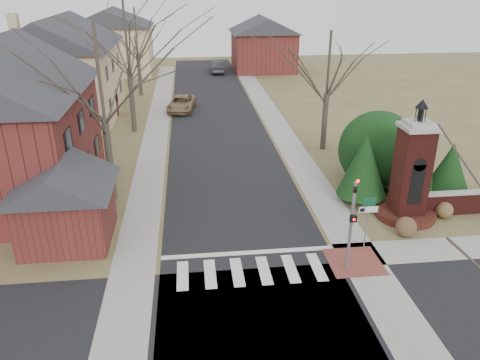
{
  "coord_description": "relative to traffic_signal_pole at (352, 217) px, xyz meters",
  "views": [
    {
      "loc": [
        -2.4,
        -16.34,
        12.04
      ],
      "look_at": [
        0.1,
        6.0,
        2.15
      ],
      "focal_mm": 35.0,
      "sensor_mm": 36.0,
      "label": 1
    }
  ],
  "objects": [
    {
      "name": "bare_tree_3",
      "position": [
        3.2,
        15.43,
        4.1
      ],
      "size": [
        7.0,
        7.0,
        9.7
      ],
      "color": "#473D33",
      "rests_on": "ground"
    },
    {
      "name": "house_distant_left",
      "position": [
        -16.31,
        47.42,
        1.66
      ],
      "size": [
        10.8,
        8.8,
        8.53
      ],
      "color": "beige",
      "rests_on": "ground"
    },
    {
      "name": "ground",
      "position": [
        -4.3,
        -0.57,
        -2.59
      ],
      "size": [
        120.0,
        120.0,
        0.0
      ],
      "primitive_type": "plane",
      "color": "brown",
      "rests_on": "ground"
    },
    {
      "name": "dry_shrub_left",
      "position": [
        3.82,
        2.43,
        -2.07
      ],
      "size": [
        1.03,
        1.03,
        1.03
      ],
      "primitive_type": "sphere",
      "color": "brown",
      "rests_on": "ground"
    },
    {
      "name": "pickup_truck",
      "position": [
        -7.37,
        27.52,
        -1.89
      ],
      "size": [
        3.04,
        5.29,
        1.39
      ],
      "primitive_type": "imported",
      "rotation": [
        0.0,
        0.0,
        -0.16
      ],
      "color": "olive",
      "rests_on": "ground"
    },
    {
      "name": "dry_shrub_right",
      "position": [
        6.7,
        4.03,
        -2.13
      ],
      "size": [
        0.92,
        0.92,
        0.92
      ],
      "primitive_type": "sphere",
      "color": "brown",
      "rests_on": "ground"
    },
    {
      "name": "main_street",
      "position": [
        -4.3,
        21.43,
        -2.58
      ],
      "size": [
        8.0,
        70.0,
        0.01
      ],
      "primitive_type": "cube",
      "color": "black",
      "rests_on": "ground"
    },
    {
      "name": "crosswalk_zone",
      "position": [
        -4.3,
        0.23,
        -2.58
      ],
      "size": [
        8.0,
        2.2,
        0.02
      ],
      "primitive_type": "cube",
      "color": "silver",
      "rests_on": "ground"
    },
    {
      "name": "traffic_signal_pole",
      "position": [
        0.0,
        0.0,
        0.0
      ],
      "size": [
        0.28,
        0.41,
        4.5
      ],
      "color": "slate",
      "rests_on": "ground"
    },
    {
      "name": "house_distant_right",
      "position": [
        3.69,
        47.42,
        1.06
      ],
      "size": [
        8.8,
        8.8,
        7.3
      ],
      "color": "maroon",
      "rests_on": "ground"
    },
    {
      "name": "evergreen_near",
      "position": [
        2.9,
        6.43,
        -0.29
      ],
      "size": [
        2.8,
        2.8,
        4.1
      ],
      "color": "#473D33",
      "rests_on": "ground"
    },
    {
      "name": "stop_bar",
      "position": [
        -4.3,
        1.73,
        -2.58
      ],
      "size": [
        8.0,
        0.35,
        0.02
      ],
      "primitive_type": "cube",
      "color": "silver",
      "rests_on": "ground"
    },
    {
      "name": "house_stucco_left",
      "position": [
        -17.8,
        26.42,
        2.01
      ],
      "size": [
        9.8,
        12.8,
        9.28
      ],
      "color": "beige",
      "rests_on": "ground"
    },
    {
      "name": "bare_tree_1",
      "position": [
        -11.3,
        21.43,
        5.44
      ],
      "size": [
        8.4,
        8.4,
        11.64
      ],
      "color": "#473D33",
      "rests_on": "ground"
    },
    {
      "name": "bare_tree_0",
      "position": [
        -11.3,
        8.43,
        5.11
      ],
      "size": [
        8.05,
        8.05,
        11.15
      ],
      "color": "#473D33",
      "rests_on": "ground"
    },
    {
      "name": "sign_post",
      "position": [
        1.29,
        1.41,
        -0.64
      ],
      "size": [
        0.9,
        0.07,
        2.75
      ],
      "color": "slate",
      "rests_on": "ground"
    },
    {
      "name": "evergreen_mid",
      "position": [
        6.2,
        7.63,
        0.01
      ],
      "size": [
        3.4,
        3.4,
        4.7
      ],
      "color": "#473D33",
      "rests_on": "ground"
    },
    {
      "name": "cross_street",
      "position": [
        -4.3,
        -3.57,
        -2.58
      ],
      "size": [
        120.0,
        8.0,
        0.01
      ],
      "primitive_type": "cube",
      "color": "black",
      "rests_on": "ground"
    },
    {
      "name": "garage_left",
      "position": [
        -12.82,
        3.92,
        -0.35
      ],
      "size": [
        4.8,
        4.8,
        4.29
      ],
      "color": "maroon",
      "rests_on": "ground"
    },
    {
      "name": "sidewalk_left",
      "position": [
        -9.5,
        21.43,
        -2.58
      ],
      "size": [
        2.0,
        60.0,
        0.02
      ],
      "primitive_type": "cube",
      "color": "gray",
      "rests_on": "ground"
    },
    {
      "name": "evergreen_mass",
      "position": [
        4.7,
        8.93,
        -0.19
      ],
      "size": [
        4.8,
        4.8,
        4.8
      ],
      "primitive_type": "sphere",
      "color": "black",
      "rests_on": "ground"
    },
    {
      "name": "sidewalk_right_main",
      "position": [
        0.9,
        21.43,
        -2.58
      ],
      "size": [
        2.0,
        60.0,
        0.02
      ],
      "primitive_type": "cube",
      "color": "gray",
      "rests_on": "ground"
    },
    {
      "name": "brick_gate_monument",
      "position": [
        4.7,
        4.42,
        -0.42
      ],
      "size": [
        3.2,
        3.2,
        6.47
      ],
      "color": "#4D1916",
      "rests_on": "ground"
    },
    {
      "name": "curb_apron",
      "position": [
        0.5,
        0.43,
        -2.57
      ],
      "size": [
        2.4,
        2.4,
        0.02
      ],
      "primitive_type": "cube",
      "color": "brown",
      "rests_on": "ground"
    },
    {
      "name": "bare_tree_2",
      "position": [
        -11.8,
        34.43,
        4.44
      ],
      "size": [
        7.35,
        7.35,
        10.19
      ],
      "color": "#473D33",
      "rests_on": "ground"
    },
    {
      "name": "distant_car",
      "position": [
        -2.7,
        46.21,
        -1.83
      ],
      "size": [
        1.7,
        4.63,
        1.52
      ],
      "primitive_type": "imported",
      "rotation": [
        0.0,
        0.0,
        3.12
      ],
      "color": "#323339",
      "rests_on": "ground"
    },
    {
      "name": "evergreen_far",
      "position": [
        8.2,
        6.63,
        -0.69
      ],
      "size": [
        2.4,
        2.4,
        3.3
      ],
      "color": "#473D33",
      "rests_on": "ground"
    }
  ]
}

